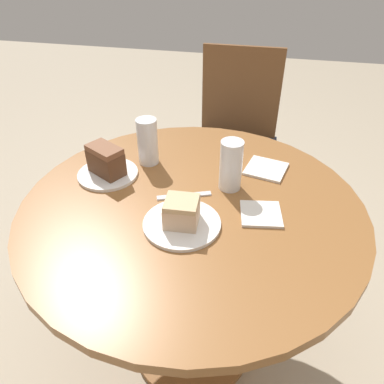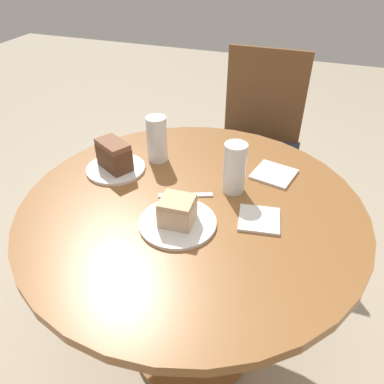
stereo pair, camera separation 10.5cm
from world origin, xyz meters
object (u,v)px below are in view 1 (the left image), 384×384
at_px(chair, 235,142).
at_px(glass_water, 148,143).
at_px(cake_slice_far, 106,160).
at_px(glass_lemonade, 231,167).
at_px(cake_slice_near, 182,212).
at_px(plate_near, 182,224).
at_px(plate_far, 108,174).

distance_m(chair, glass_water, 0.77).
bearing_deg(cake_slice_far, glass_lemonade, 2.58).
height_order(cake_slice_near, glass_lemonade, glass_lemonade).
xyz_separation_m(chair, plate_near, (-0.04, -0.95, 0.25)).
bearing_deg(plate_far, glass_lemonade, 2.58).
xyz_separation_m(cake_slice_near, cake_slice_far, (-0.29, 0.19, 0.01)).
distance_m(plate_near, glass_water, 0.35).
relative_size(cake_slice_far, glass_water, 0.86).
relative_size(chair, glass_water, 5.77).
bearing_deg(glass_water, glass_lemonade, -17.25).
distance_m(plate_far, glass_lemonade, 0.39).
xyz_separation_m(glass_lemonade, glass_water, (-0.28, 0.09, 0.00)).
relative_size(chair, cake_slice_near, 9.76).
xyz_separation_m(plate_far, cake_slice_far, (0.00, -0.00, 0.05)).
relative_size(chair, glass_lemonade, 5.74).
height_order(cake_slice_near, cake_slice_far, cake_slice_far).
distance_m(chair, cake_slice_near, 1.00).
bearing_deg(plate_far, chair, 66.72).
distance_m(chair, glass_lemonade, 0.81).
bearing_deg(chair, glass_lemonade, -85.76).
relative_size(cake_slice_near, glass_water, 0.59).
bearing_deg(glass_lemonade, plate_far, -177.42).
relative_size(cake_slice_near, cake_slice_far, 0.69).
bearing_deg(plate_near, cake_slice_far, 147.27).
bearing_deg(cake_slice_far, chair, 66.72).
relative_size(plate_near, glass_water, 1.35).
bearing_deg(cake_slice_near, chair, 87.52).
xyz_separation_m(plate_near, glass_lemonade, (0.10, 0.20, 0.07)).
height_order(plate_near, cake_slice_far, cake_slice_far).
height_order(plate_far, cake_slice_near, cake_slice_near).
bearing_deg(chair, glass_water, -109.16).
xyz_separation_m(chair, cake_slice_near, (-0.04, -0.95, 0.29)).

